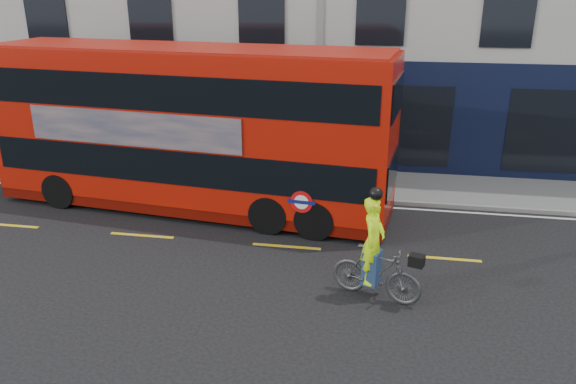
# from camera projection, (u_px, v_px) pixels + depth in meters

# --- Properties ---
(ground) EXTENTS (120.00, 120.00, 0.00)m
(ground) POSITION_uv_depth(u_px,v_px,m) (276.00, 274.00, 13.24)
(ground) COLOR black
(ground) RESTS_ON ground
(pavement) EXTENTS (60.00, 3.00, 0.12)m
(pavement) POSITION_uv_depth(u_px,v_px,m) (312.00, 182.00, 19.22)
(pavement) COLOR slate
(pavement) RESTS_ON ground
(kerb) EXTENTS (60.00, 0.12, 0.13)m
(kerb) POSITION_uv_depth(u_px,v_px,m) (306.00, 197.00, 17.84)
(kerb) COLOR gray
(kerb) RESTS_ON ground
(road_edge_line) EXTENTS (58.00, 0.10, 0.01)m
(road_edge_line) POSITION_uv_depth(u_px,v_px,m) (304.00, 202.00, 17.58)
(road_edge_line) COLOR silver
(road_edge_line) RESTS_ON ground
(lane_dashes) EXTENTS (58.00, 0.12, 0.01)m
(lane_dashes) POSITION_uv_depth(u_px,v_px,m) (287.00, 246.00, 14.62)
(lane_dashes) COLOR gold
(lane_dashes) RESTS_ON ground
(bus) EXTENTS (12.12, 4.04, 4.80)m
(bus) POSITION_uv_depth(u_px,v_px,m) (191.00, 128.00, 16.40)
(bus) COLOR #AD1306
(bus) RESTS_ON ground
(cyclist) EXTENTS (2.08, 1.16, 2.55)m
(cyclist) POSITION_uv_depth(u_px,v_px,m) (375.00, 262.00, 11.97)
(cyclist) COLOR #444749
(cyclist) RESTS_ON ground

